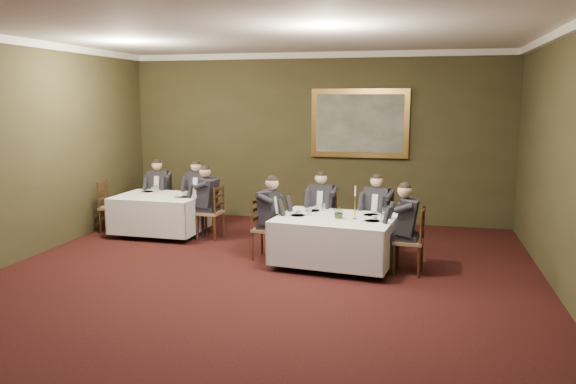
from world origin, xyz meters
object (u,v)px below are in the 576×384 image
at_px(chair_main_endright, 409,254).
at_px(chair_sec_endleft, 113,217).
at_px(chair_main_endleft, 267,241).
at_px(candlestick, 355,207).
at_px(centerpiece, 339,211).
at_px(table_second, 160,212).
at_px(diner_sec_endright, 210,211).
at_px(diner_main_backleft, 322,219).
at_px(diner_main_backright, 377,223).
at_px(diner_main_endright, 409,239).
at_px(chair_sec_backleft, 160,211).
at_px(diner_sec_backleft, 160,200).
at_px(diner_sec_backright, 199,202).
at_px(diner_main_endleft, 268,228).
at_px(chair_main_backleft, 322,232).
at_px(chair_main_backright, 377,237).
at_px(painting, 360,123).
at_px(chair_sec_backright, 199,213).
at_px(table_main, 335,237).
at_px(chair_sec_endright, 211,223).

xyz_separation_m(chair_main_endright, chair_sec_endleft, (-5.68, 1.34, 0.00)).
distance_m(chair_main_endleft, candlestick, 1.60).
bearing_deg(centerpiece, table_second, 160.83).
bearing_deg(chair_sec_endleft, diner_sec_endright, 82.53).
xyz_separation_m(chair_main_endleft, candlestick, (1.44, -0.18, 0.67)).
relative_size(diner_main_backleft, diner_main_backright, 1.00).
distance_m(diner_main_endright, chair_sec_backleft, 5.51).
height_order(diner_sec_backleft, diner_sec_backright, same).
distance_m(table_second, centerpiece, 3.83).
bearing_deg(diner_sec_endright, diner_main_endleft, -121.87).
xyz_separation_m(diner_main_backright, diner_sec_backleft, (-4.53, 1.17, 0.00)).
xyz_separation_m(chair_main_backleft, diner_sec_backright, (-2.70, 1.03, 0.23)).
distance_m(chair_main_endleft, diner_sec_backleft, 3.39).
bearing_deg(centerpiece, diner_main_endleft, 170.93).
xyz_separation_m(table_second, chair_main_backright, (4.11, -0.33, -0.17)).
xyz_separation_m(table_second, chair_main_backleft, (3.15, -0.22, -0.17)).
height_order(chair_main_endright, chair_sec_endleft, same).
relative_size(diner_main_endright, chair_sec_endleft, 1.35).
bearing_deg(diner_main_backright, diner_sec_backright, 0.87).
bearing_deg(diner_sec_backleft, diner_main_endleft, 140.41).
height_order(chair_main_endleft, centerpiece, chair_main_endleft).
bearing_deg(centerpiece, diner_sec_endright, 154.54).
relative_size(chair_main_endleft, diner_main_endright, 0.74).
relative_size(chair_main_backleft, chair_main_endright, 1.00).
bearing_deg(centerpiece, candlestick, 2.43).
bearing_deg(diner_sec_backleft, chair_main_endright, 151.21).
xyz_separation_m(chair_main_backleft, chair_main_endleft, (-0.76, -0.84, 0.00)).
distance_m(table_second, chair_main_backright, 4.13).
relative_size(centerpiece, painting, 0.12).
xyz_separation_m(diner_main_endleft, diner_main_endright, (2.24, -0.26, 0.00)).
height_order(diner_main_endleft, chair_sec_backright, diner_main_endleft).
relative_size(table_main, chair_main_endleft, 1.94).
xyz_separation_m(chair_main_backright, diner_main_endright, (0.53, -0.99, 0.23)).
bearing_deg(table_second, diner_sec_backright, 61.04).
relative_size(chair_main_backright, chair_sec_backright, 1.00).
xyz_separation_m(chair_main_backleft, diner_main_backleft, (-0.00, -0.01, 0.23)).
bearing_deg(chair_main_endleft, diner_main_endright, 89.61).
bearing_deg(chair_main_endleft, table_second, -107.65).
distance_m(diner_sec_backleft, centerpiece, 4.53).
xyz_separation_m(chair_main_endleft, chair_sec_endleft, (-3.42, 1.08, 0.00)).
bearing_deg(chair_sec_endright, diner_sec_backleft, 64.41).
xyz_separation_m(chair_main_backleft, diner_main_endleft, (-0.75, -0.84, 0.23)).
distance_m(chair_main_endright, candlestick, 1.07).
bearing_deg(chair_sec_backright, diner_main_endright, 156.34).
bearing_deg(table_second, diner_main_endleft, -23.77).
bearing_deg(centerpiece, diner_sec_backright, 146.80).
xyz_separation_m(diner_main_backleft, painting, (0.37, 2.19, 1.55)).
bearing_deg(chair_main_backright, table_second, 13.73).
relative_size(table_second, diner_sec_backleft, 1.22).
distance_m(chair_main_endleft, painting, 3.68).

